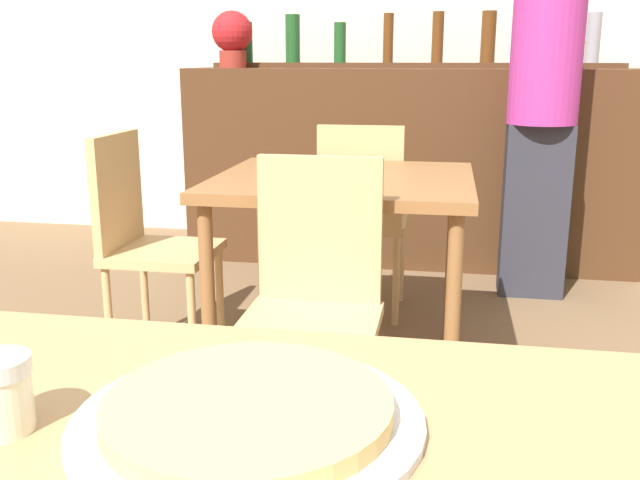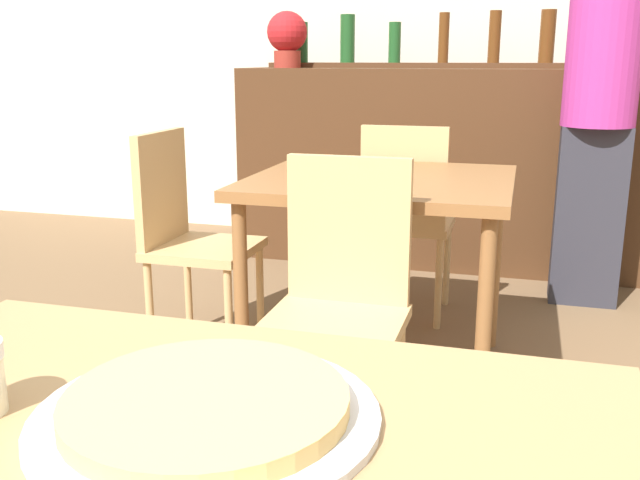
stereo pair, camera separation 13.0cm
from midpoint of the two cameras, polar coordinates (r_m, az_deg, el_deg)
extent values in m
cube|color=silver|center=(4.76, 6.90, 16.73)|extent=(8.00, 0.05, 2.80)
cube|color=#A87F51|center=(0.86, -11.57, -16.93)|extent=(1.06, 0.70, 0.04)
cube|color=brown|center=(2.65, 0.50, 4.69)|extent=(0.95, 0.87, 0.04)
cylinder|color=brown|center=(2.49, -10.42, -5.30)|extent=(0.05, 0.05, 0.73)
cylinder|color=brown|center=(2.35, 8.98, -6.51)|extent=(0.05, 0.05, 0.73)
cylinder|color=brown|center=(3.18, -5.73, -0.84)|extent=(0.05, 0.05, 0.73)
cylinder|color=brown|center=(3.06, 9.32, -1.54)|extent=(0.05, 0.05, 0.73)
cube|color=#4C2D19|center=(4.30, 6.16, 5.91)|extent=(2.60, 0.56, 1.14)
cube|color=#4C2D19|center=(4.39, 6.51, 13.72)|extent=(2.39, 0.24, 0.03)
cylinder|color=#1E5123|center=(4.58, -6.73, 15.44)|extent=(0.07, 0.07, 0.24)
cylinder|color=#1E5123|center=(4.50, -3.06, 15.79)|extent=(0.09, 0.09, 0.28)
cylinder|color=#1E5123|center=(4.44, 0.73, 15.52)|extent=(0.07, 0.07, 0.23)
cylinder|color=#5B3314|center=(4.41, 4.61, 15.81)|extent=(0.06, 0.06, 0.28)
cylinder|color=#5B3314|center=(4.39, 8.53, 15.75)|extent=(0.07, 0.07, 0.29)
cylinder|color=#5B3314|center=(4.39, 12.47, 15.58)|extent=(0.09, 0.09, 0.29)
cylinder|color=black|center=(4.41, 16.37, 15.22)|extent=(0.08, 0.08, 0.27)
cylinder|color=#9999A3|center=(4.45, 20.22, 14.94)|extent=(0.08, 0.08, 0.28)
cube|color=tan|center=(2.08, -2.70, -6.91)|extent=(0.40, 0.40, 0.04)
cube|color=tan|center=(2.17, -1.72, 0.81)|extent=(0.38, 0.04, 0.45)
cylinder|color=tan|center=(2.07, -8.45, -14.18)|extent=(0.03, 0.03, 0.42)
cylinder|color=tan|center=(1.99, 1.20, -15.15)|extent=(0.03, 0.03, 0.42)
cylinder|color=tan|center=(2.36, -5.81, -10.35)|extent=(0.03, 0.03, 0.42)
cylinder|color=tan|center=(2.29, 2.55, -11.01)|extent=(0.03, 0.03, 0.42)
cube|color=tan|center=(3.37, 2.44, 1.45)|extent=(0.40, 0.40, 0.04)
cube|color=tan|center=(3.15, 2.04, 5.05)|extent=(0.38, 0.04, 0.45)
cylinder|color=tan|center=(3.58, 5.47, -1.66)|extent=(0.03, 0.03, 0.42)
cylinder|color=tan|center=(3.62, 0.09, -1.40)|extent=(0.03, 0.03, 0.42)
cylinder|color=tan|center=(3.25, 4.97, -3.28)|extent=(0.03, 0.03, 0.42)
cylinder|color=tan|center=(3.30, -0.93, -2.98)|extent=(0.03, 0.03, 0.42)
cube|color=tan|center=(2.92, -13.65, -1.00)|extent=(0.40, 0.40, 0.04)
cube|color=tan|center=(2.94, -17.18, 3.76)|extent=(0.04, 0.38, 0.45)
cylinder|color=tan|center=(2.78, -11.53, -6.67)|extent=(0.03, 0.03, 0.42)
cylinder|color=tan|center=(3.07, -9.22, -4.46)|extent=(0.03, 0.03, 0.42)
cylinder|color=tan|center=(2.91, -17.80, -6.06)|extent=(0.03, 0.03, 0.42)
cylinder|color=tan|center=(3.20, -15.00, -4.02)|extent=(0.03, 0.03, 0.42)
cylinder|color=silver|center=(0.88, -10.12, -14.18)|extent=(0.42, 0.42, 0.01)
cylinder|color=#E0B266|center=(0.87, -10.18, -13.14)|extent=(0.34, 0.34, 0.02)
cube|color=#2D2D38|center=(3.76, 15.85, 2.24)|extent=(0.32, 0.18, 0.88)
cylinder|color=#B2338C|center=(3.69, 16.73, 14.58)|extent=(0.34, 0.34, 0.73)
cylinder|color=maroon|center=(4.40, -7.85, 14.13)|extent=(0.16, 0.16, 0.10)
sphere|color=red|center=(4.41, -7.92, 16.19)|extent=(0.24, 0.24, 0.24)
camera|label=1|loc=(0.07, -92.86, -0.73)|focal=40.00mm
camera|label=2|loc=(0.07, 87.14, 0.73)|focal=40.00mm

